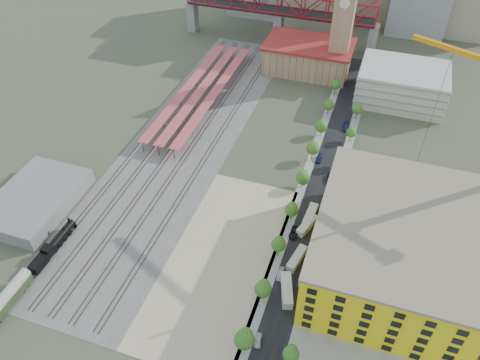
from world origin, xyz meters
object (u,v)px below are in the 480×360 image
(coach, at_px, (6,300))
(clock_tower, at_px, (344,13))
(site_trailer_a, at_px, (287,290))
(site_trailer_c, at_px, (307,225))
(site_trailer_b, at_px, (297,258))
(locomotive, at_px, (55,244))
(site_trailer_d, at_px, (310,216))
(construction_building, at_px, (402,248))
(car_0, at_px, (258,340))

(coach, bearing_deg, clock_tower, 67.90)
(clock_tower, distance_m, site_trailer_a, 119.92)
(site_trailer_c, bearing_deg, site_trailer_b, -71.19)
(clock_tower, distance_m, site_trailer_c, 96.66)
(coach, relative_size, site_trailer_a, 1.68)
(locomotive, xyz_separation_m, site_trailer_d, (66.00, 34.40, -0.57))
(site_trailer_d, bearing_deg, construction_building, -19.87)
(site_trailer_d, bearing_deg, clock_tower, 99.24)
(site_trailer_d, distance_m, car_0, 43.69)
(locomotive, height_order, site_trailer_c, locomotive)
(locomotive, distance_m, site_trailer_b, 68.27)
(construction_building, bearing_deg, car_0, -132.15)
(coach, distance_m, site_trailer_d, 85.51)
(construction_building, xyz_separation_m, site_trailer_c, (-26.00, 7.68, -8.21))
(construction_building, height_order, car_0, construction_building)
(clock_tower, bearing_deg, construction_building, -71.22)
(construction_building, relative_size, site_trailer_a, 5.05)
(locomotive, bearing_deg, clock_tower, 64.73)
(site_trailer_a, height_order, site_trailer_d, site_trailer_a)
(clock_tower, bearing_deg, coach, -112.10)
(site_trailer_d, relative_size, car_0, 2.42)
(site_trailer_b, height_order, car_0, site_trailer_b)
(site_trailer_b, distance_m, car_0, 26.81)
(coach, bearing_deg, site_trailer_c, 37.42)
(clock_tower, bearing_deg, locomotive, -115.27)
(clock_tower, height_order, car_0, clock_tower)
(site_trailer_c, bearing_deg, site_trailer_d, 108.81)
(construction_building, relative_size, site_trailer_b, 5.65)
(construction_building, height_order, site_trailer_b, construction_building)
(clock_tower, xyz_separation_m, site_trailer_c, (8.00, -92.31, -27.50))
(site_trailer_b, height_order, site_trailer_c, site_trailer_b)
(clock_tower, bearing_deg, car_0, -87.83)
(clock_tower, xyz_separation_m, site_trailer_a, (8.00, -116.49, -27.33))
(site_trailer_a, bearing_deg, locomotive, 167.89)
(locomotive, bearing_deg, coach, -90.00)
(site_trailer_d, bearing_deg, site_trailer_b, -85.93)
(coach, height_order, car_0, coach)
(coach, relative_size, car_0, 4.24)
(site_trailer_d, bearing_deg, locomotive, -148.40)
(clock_tower, xyz_separation_m, car_0, (5.00, -132.03, -28.02))
(construction_building, distance_m, site_trailer_a, 31.82)
(construction_building, height_order, site_trailer_a, construction_building)
(locomotive, bearing_deg, construction_building, 13.95)
(site_trailer_b, xyz_separation_m, car_0, (-3.00, -26.63, -0.55))
(car_0, bearing_deg, site_trailer_d, 79.04)
(coach, relative_size, site_trailer_c, 1.93)
(construction_building, bearing_deg, site_trailer_c, 163.54)
(site_trailer_c, bearing_deg, construction_building, 2.35)
(clock_tower, height_order, site_trailer_b, clock_tower)
(coach, distance_m, car_0, 63.95)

